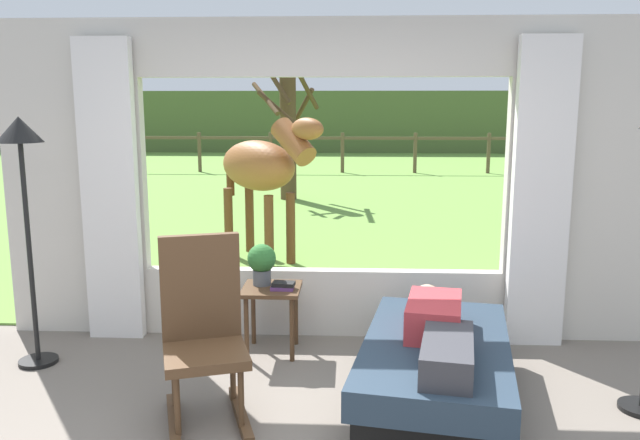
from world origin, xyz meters
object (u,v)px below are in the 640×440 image
object	(u,v)px
horse	(262,167)
recliner_sofa	(435,370)
book_stack	(283,286)
potted_plant	(262,262)
reclining_person	(438,328)
side_table	(272,299)
pasture_tree	(288,132)
rocking_chair	(203,332)
floor_lamp_left	(22,167)

from	to	relation	value
horse	recliner_sofa	bearing A→B (deg)	69.71
book_stack	potted_plant	bearing A→B (deg)	146.62
recliner_sofa	reclining_person	distance (m)	0.31
potted_plant	horse	world-z (taller)	horse
side_table	book_stack	size ratio (longest dim) A/B	2.84
book_stack	pasture_tree	xyz separation A→B (m)	(-0.74, 7.93, 0.81)
side_table	horse	size ratio (longest dim) A/B	0.30
potted_plant	reclining_person	bearing A→B (deg)	-36.31
rocking_chair	horse	distance (m)	3.93
reclining_person	potted_plant	world-z (taller)	potted_plant
recliner_sofa	pasture_tree	world-z (taller)	pasture_tree
potted_plant	book_stack	size ratio (longest dim) A/B	1.75
rocking_chair	pasture_tree	size ratio (longest dim) A/B	0.41
potted_plant	book_stack	bearing A→B (deg)	-33.38
floor_lamp_left	reclining_person	bearing A→B (deg)	-10.77
book_stack	horse	xyz separation A→B (m)	(-0.55, 2.89, 0.61)
reclining_person	potted_plant	bearing A→B (deg)	153.81
side_table	horse	bearing A→B (deg)	99.13
rocking_chair	potted_plant	distance (m)	1.13
horse	floor_lamp_left	bearing A→B (deg)	24.12
rocking_chair	horse	size ratio (longest dim) A/B	0.65
horse	book_stack	bearing A→B (deg)	56.65
side_table	floor_lamp_left	bearing A→B (deg)	-170.10
reclining_person	side_table	world-z (taller)	reclining_person
rocking_chair	pasture_tree	bearing A→B (deg)	74.31
reclining_person	side_table	distance (m)	1.43
recliner_sofa	rocking_chair	distance (m)	1.49
side_table	floor_lamp_left	xyz separation A→B (m)	(-1.71, -0.30, 1.03)
reclining_person	potted_plant	distance (m)	1.53
pasture_tree	potted_plant	bearing A→B (deg)	-85.88
horse	rocking_chair	bearing A→B (deg)	48.44
book_stack	horse	bearing A→B (deg)	100.77
floor_lamp_left	pasture_tree	world-z (taller)	pasture_tree
potted_plant	horse	size ratio (longest dim) A/B	0.18
pasture_tree	rocking_chair	bearing A→B (deg)	-87.69
reclining_person	rocking_chair	bearing A→B (deg)	-161.87
side_table	horse	world-z (taller)	horse
book_stack	horse	size ratio (longest dim) A/B	0.11
rocking_chair	side_table	size ratio (longest dim) A/B	2.15
recliner_sofa	rocking_chair	xyz separation A→B (m)	(-1.43, -0.25, 0.33)
reclining_person	floor_lamp_left	bearing A→B (deg)	179.34
pasture_tree	recliner_sofa	bearing A→B (deg)	-78.33
recliner_sofa	side_table	xyz separation A→B (m)	(-1.15, 0.79, 0.21)
rocking_chair	side_table	world-z (taller)	rocking_chair
pasture_tree	book_stack	bearing A→B (deg)	-84.69
book_stack	horse	distance (m)	3.01
floor_lamp_left	potted_plant	bearing A→B (deg)	12.41
horse	pasture_tree	distance (m)	5.05
rocking_chair	recliner_sofa	bearing A→B (deg)	-8.06
reclining_person	pasture_tree	xyz separation A→B (m)	(-1.79, 8.72, 0.83)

